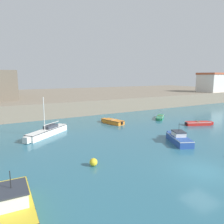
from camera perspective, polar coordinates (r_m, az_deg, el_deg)
ground_plane at (r=18.63m, az=22.48°, el=-14.01°), size 200.00×200.00×0.00m
quay_seawall at (r=57.70m, az=-15.68°, el=3.36°), size 120.00×40.00×2.68m
sailboat_white_1 at (r=27.61m, az=-16.57°, el=-4.96°), size 6.07×5.02×4.74m
motorboat_blue_2 at (r=24.91m, az=17.00°, el=-6.57°), size 3.09×4.86×2.17m
motorboat_yellow_3 at (r=12.94m, az=-24.52°, el=-21.88°), size 2.09×5.86×2.66m
dinghy_green_4 at (r=37.74m, az=12.43°, el=-1.31°), size 3.53×3.28×0.53m
dinghy_red_5 at (r=34.49m, az=21.65°, el=-2.73°), size 4.07×2.49×0.59m
dinghy_orange_7 at (r=33.07m, az=0.18°, el=-2.47°), size 2.25×4.20×0.68m
mooring_buoy at (r=18.07m, az=-4.86°, el=-12.92°), size 0.64×0.64×0.64m
harbor_shed_near_wharf at (r=66.64m, az=24.40°, el=7.09°), size 5.60×5.92×5.25m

